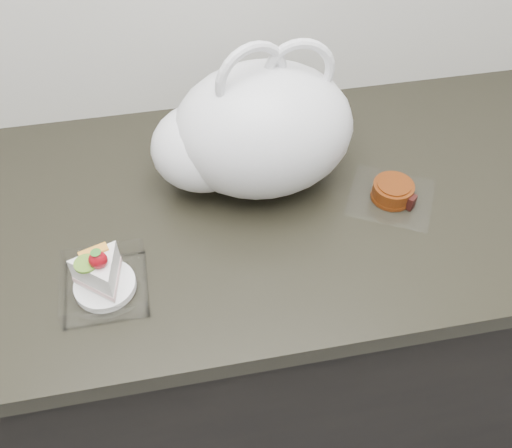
% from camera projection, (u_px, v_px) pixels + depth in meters
% --- Properties ---
extents(counter, '(2.04, 0.64, 0.90)m').
position_uv_depth(counter, '(222.00, 334.00, 1.38)').
color(counter, black).
rests_on(counter, ground).
extents(cake_tray, '(0.14, 0.14, 0.11)m').
position_uv_depth(cake_tray, '(103.00, 279.00, 0.90)').
color(cake_tray, white).
rests_on(cake_tray, counter).
extents(mooncake_wrap, '(0.20, 0.20, 0.04)m').
position_uv_depth(mooncake_wrap, '(393.00, 192.00, 1.05)').
color(mooncake_wrap, white).
rests_on(mooncake_wrap, counter).
extents(plastic_bag, '(0.39, 0.30, 0.30)m').
position_uv_depth(plastic_bag, '(251.00, 132.00, 1.01)').
color(plastic_bag, white).
rests_on(plastic_bag, counter).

